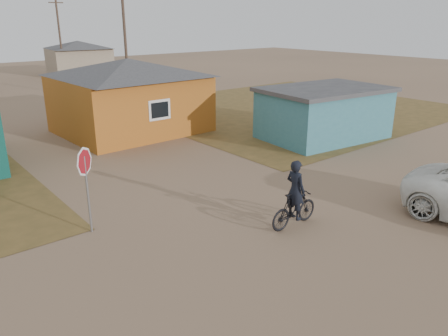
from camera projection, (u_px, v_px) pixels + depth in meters
The scene contains 9 objects.
ground at pixel (289, 239), 12.28m from camera, with size 120.00×120.00×0.00m, color #87684E.
grass_ne at pixel (289, 108), 30.16m from camera, with size 20.00×18.00×0.00m, color brown.
house_yellow at pixel (130, 95), 23.39m from camera, with size 7.72×6.76×3.90m.
shed_turquoise at pixel (324, 113), 22.28m from camera, with size 6.71×4.93×2.60m.
house_beige_east at pixel (79, 57), 46.99m from camera, with size 6.95×6.05×3.60m.
utility_pole_near at pixel (126, 44), 30.95m from camera, with size 1.40×0.20×8.00m.
utility_pole_far at pixel (60, 37), 43.28m from camera, with size 1.40×0.20×8.00m.
stop_sign at pixel (85, 171), 12.10m from camera, with size 0.81×0.31×2.57m.
cyclist at pixel (295, 203), 12.83m from camera, with size 1.82×0.66×2.06m.
Camera 1 is at (-8.32, -7.35, 5.90)m, focal length 35.00 mm.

